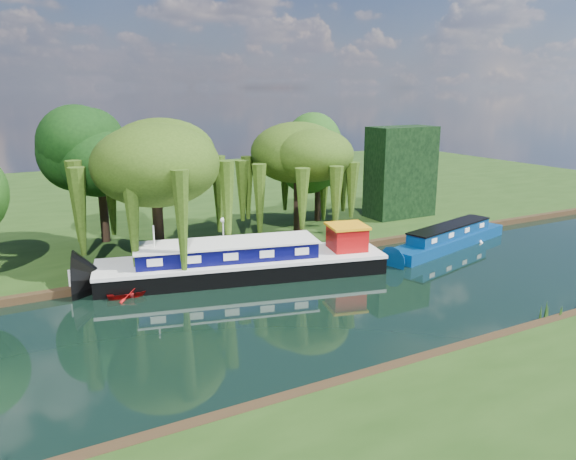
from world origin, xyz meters
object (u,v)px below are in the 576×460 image
dutch_barge (245,262)px  narrowboat (449,238)px  red_dinghy (134,294)px  white_cruiser (474,241)px

dutch_barge → narrowboat: 16.39m
dutch_barge → narrowboat: (16.34, -1.18, -0.29)m
narrowboat → red_dinghy: (-23.48, 1.26, -0.66)m
narrowboat → red_dinghy: 23.52m
narrowboat → dutch_barge: bearing=161.1°
red_dinghy → white_cruiser: size_ratio=1.49×
white_cruiser → red_dinghy: bearing=98.3°
narrowboat → white_cruiser: (3.05, 0.39, -0.66)m
narrowboat → white_cruiser: narrowboat is taller
dutch_barge → narrowboat: dutch_barge is taller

